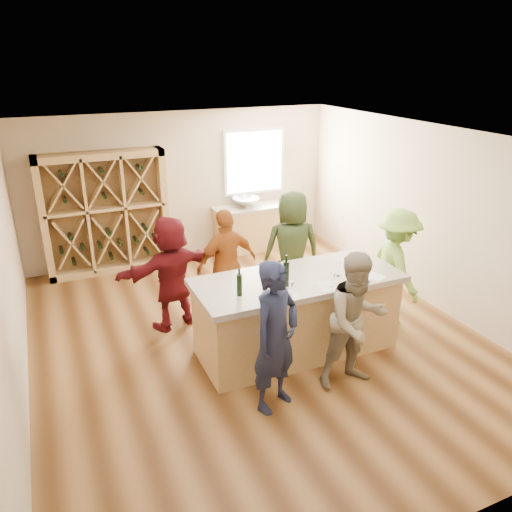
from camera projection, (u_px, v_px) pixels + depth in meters
name	position (u px, v px, depth m)	size (l,w,h in m)	color
floor	(255.00, 339.00, 7.17)	(6.00, 7.00, 0.10)	brown
ceiling	(255.00, 134.00, 6.08)	(6.00, 7.00, 0.10)	white
wall_back	(181.00, 185.00, 9.63)	(6.00, 0.10, 2.80)	#C9B292
wall_front	(452.00, 404.00, 3.61)	(6.00, 0.10, 2.80)	#C9B292
wall_left	(2.00, 285.00, 5.48)	(0.10, 7.00, 2.80)	#C9B292
wall_right	(434.00, 217.00, 7.76)	(0.10, 7.00, 2.80)	#C9B292
window_frame	(254.00, 162.00, 9.99)	(1.30, 0.06, 1.30)	white
window_pane	(255.00, 162.00, 9.96)	(1.18, 0.01, 1.18)	white
wine_rack	(106.00, 213.00, 8.95)	(2.20, 0.45, 2.20)	tan
back_counter_base	(255.00, 229.00, 10.22)	(1.60, 0.58, 0.86)	tan
back_counter_top	(255.00, 207.00, 10.05)	(1.70, 0.62, 0.06)	#A99E8B
sink	(246.00, 202.00, 9.93)	(0.54, 0.54, 0.19)	silver
faucet	(242.00, 197.00, 10.06)	(0.02, 0.02, 0.30)	silver
tasting_counter_base	(297.00, 317.00, 6.65)	(2.60, 1.00, 1.00)	tan
tasting_counter_top	(298.00, 280.00, 6.45)	(2.72, 1.12, 0.08)	#A99E8B
wine_bottle_a	(239.00, 285.00, 5.90)	(0.07, 0.07, 0.27)	black
wine_bottle_c	(265.00, 279.00, 6.05)	(0.07, 0.07, 0.29)	black
wine_bottle_d	(279.00, 277.00, 6.07)	(0.07, 0.07, 0.30)	black
wine_bottle_e	(286.00, 274.00, 6.15)	(0.08, 0.08, 0.32)	black
wine_glass_a	(291.00, 289.00, 5.90)	(0.07, 0.07, 0.19)	white
wine_glass_b	(333.00, 281.00, 6.13)	(0.06, 0.06, 0.17)	white
wine_glass_c	(369.00, 276.00, 6.28)	(0.06, 0.06, 0.16)	white
wine_glass_d	(338.00, 270.00, 6.44)	(0.06, 0.06, 0.17)	white
wine_glass_e	(368.00, 266.00, 6.54)	(0.07, 0.07, 0.20)	white
tasting_menu_a	(289.00, 295.00, 5.95)	(0.21, 0.28, 0.00)	white
tasting_menu_b	(327.00, 286.00, 6.18)	(0.22, 0.31, 0.00)	white
tasting_menu_c	(373.00, 276.00, 6.47)	(0.22, 0.30, 0.00)	white
person_near_left	(276.00, 337.00, 5.43)	(0.65, 0.47, 1.78)	#191E38
person_near_right	(356.00, 321.00, 5.84)	(0.83, 0.45, 1.70)	gray
person_server	(396.00, 267.00, 7.28)	(1.12, 0.52, 1.74)	#8CC64C
person_far_mid	(227.00, 264.00, 7.45)	(0.99, 0.51, 1.69)	#994C19
person_far_right	(292.00, 249.00, 7.79)	(0.91, 0.59, 1.85)	#263319
person_far_left	(172.00, 273.00, 7.14)	(1.57, 0.56, 1.69)	#590F14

